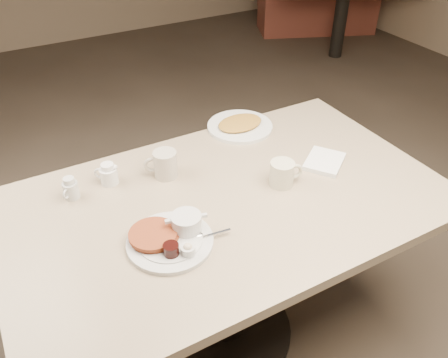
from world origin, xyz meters
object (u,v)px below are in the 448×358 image
diner_table (227,235)px  main_plate (171,236)px  coffee_mug_far (165,164)px  hash_plate (240,125)px  coffee_mug_near (283,173)px  creamer_right (108,174)px  creamer_left (71,189)px

diner_table → main_plate: size_ratio=4.37×
coffee_mug_far → hash_plate: size_ratio=0.42×
coffee_mug_near → main_plate: bearing=-170.5°
main_plate → coffee_mug_near: (0.46, 0.08, 0.02)m
coffee_mug_near → hash_plate: size_ratio=0.42×
diner_table → main_plate: main_plate is taller
creamer_right → coffee_mug_near: bearing=-29.6°
creamer_left → hash_plate: creamer_left is taller
hash_plate → creamer_right: bearing=-169.9°
coffee_mug_far → creamer_left: bearing=173.4°
coffee_mug_near → coffee_mug_far: coffee_mug_far is taller
diner_table → creamer_left: creamer_left is taller
creamer_left → hash_plate: bearing=9.7°
diner_table → coffee_mug_far: (-0.13, 0.23, 0.22)m
coffee_mug_near → coffee_mug_far: size_ratio=1.00×
hash_plate → coffee_mug_far: bearing=-158.2°
diner_table → coffee_mug_near: size_ratio=11.56×
main_plate → coffee_mug_near: 0.47m
coffee_mug_far → hash_plate: (0.41, 0.16, -0.04)m
hash_plate → coffee_mug_near: bearing=-99.7°
coffee_mug_near → hash_plate: bearing=80.3°
coffee_mug_near → hash_plate: coffee_mug_near is taller
main_plate → creamer_left: 0.42m
creamer_left → diner_table: bearing=-29.8°
creamer_left → hash_plate: size_ratio=0.26×
diner_table → hash_plate: bearing=54.1°
coffee_mug_near → creamer_left: (-0.67, 0.28, -0.01)m
diner_table → creamer_left: size_ratio=18.75×
diner_table → main_plate: (-0.25, -0.10, 0.19)m
main_plate → hash_plate: bearing=42.6°
diner_table → hash_plate: size_ratio=4.89×
diner_table → creamer_right: creamer_right is taller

